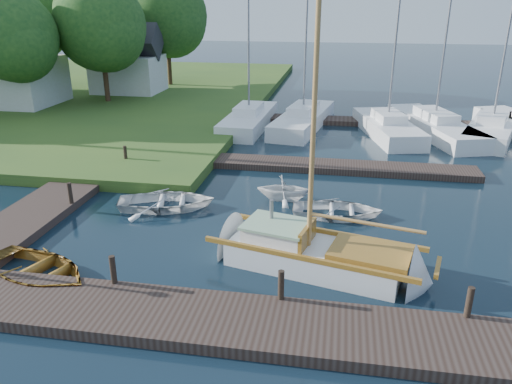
% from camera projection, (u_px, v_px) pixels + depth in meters
% --- Properties ---
extents(ground, '(160.00, 160.00, 0.00)m').
position_uv_depth(ground, '(256.00, 224.00, 17.62)').
color(ground, black).
rests_on(ground, ground).
extents(near_dock, '(18.00, 2.20, 0.30)m').
position_uv_depth(near_dock, '(214.00, 321.00, 12.05)').
color(near_dock, '#30211B').
rests_on(near_dock, ground).
extents(left_dock, '(2.20, 18.00, 0.30)m').
position_uv_depth(left_dock, '(74.00, 187.00, 20.67)').
color(left_dock, '#30211B').
rests_on(left_dock, ground).
extents(far_dock, '(14.00, 1.60, 0.30)m').
position_uv_depth(far_dock, '(322.00, 166.00, 23.22)').
color(far_dock, '#30211B').
rests_on(far_dock, ground).
extents(pontoon, '(30.00, 1.60, 0.30)m').
position_uv_depth(pontoon, '(460.00, 125.00, 30.69)').
color(pontoon, '#30211B').
rests_on(pontoon, ground).
extents(mooring_post_1, '(0.16, 0.16, 0.80)m').
position_uv_depth(mooring_post_1, '(113.00, 270.00, 13.25)').
color(mooring_post_1, black).
rests_on(mooring_post_1, near_dock).
extents(mooring_post_2, '(0.16, 0.16, 0.80)m').
position_uv_depth(mooring_post_2, '(281.00, 285.00, 12.54)').
color(mooring_post_2, black).
rests_on(mooring_post_2, near_dock).
extents(mooring_post_3, '(0.16, 0.16, 0.80)m').
position_uv_depth(mooring_post_3, '(469.00, 302.00, 11.83)').
color(mooring_post_3, black).
rests_on(mooring_post_3, near_dock).
extents(mooring_post_4, '(0.16, 0.16, 0.80)m').
position_uv_depth(mooring_post_4, '(70.00, 193.00, 18.47)').
color(mooring_post_4, black).
rests_on(mooring_post_4, left_dock).
extents(mooring_post_5, '(0.16, 0.16, 0.80)m').
position_uv_depth(mooring_post_5, '(125.00, 154.00, 23.07)').
color(mooring_post_5, black).
rests_on(mooring_post_5, left_dock).
extents(sailboat, '(7.41, 3.60, 9.83)m').
position_uv_depth(sailboat, '(320.00, 257.00, 14.61)').
color(sailboat, white).
rests_on(sailboat, ground).
extents(dinghy, '(4.32, 3.71, 0.75)m').
position_uv_depth(dinghy, '(35.00, 267.00, 14.04)').
color(dinghy, brown).
rests_on(dinghy, ground).
extents(tender_a, '(4.10, 3.34, 0.74)m').
position_uv_depth(tender_a, '(166.00, 199.00, 18.80)').
color(tender_a, white).
rests_on(tender_a, ground).
extents(tender_b, '(2.19, 1.91, 1.11)m').
position_uv_depth(tender_b, '(284.00, 186.00, 19.53)').
color(tender_b, white).
rests_on(tender_b, ground).
extents(tender_c, '(3.34, 2.46, 0.67)m').
position_uv_depth(tender_c, '(337.00, 208.00, 18.10)').
color(tender_c, white).
rests_on(tender_c, ground).
extents(marina_boat_0, '(2.50, 7.88, 10.91)m').
position_uv_depth(marina_boat_0, '(249.00, 118.00, 30.64)').
color(marina_boat_0, white).
rests_on(marina_boat_0, ground).
extents(marina_boat_1, '(3.55, 8.87, 9.30)m').
position_uv_depth(marina_boat_1, '(303.00, 118.00, 30.74)').
color(marina_boat_1, white).
rests_on(marina_boat_1, ground).
extents(marina_boat_2, '(3.88, 7.69, 12.18)m').
position_uv_depth(marina_boat_2, '(388.00, 126.00, 28.78)').
color(marina_boat_2, white).
rests_on(marina_boat_2, ground).
extents(marina_boat_3, '(4.80, 9.32, 10.77)m').
position_uv_depth(marina_boat_3, '(434.00, 125.00, 29.09)').
color(marina_boat_3, white).
rests_on(marina_boat_3, ground).
extents(marina_boat_4, '(4.70, 7.85, 9.61)m').
position_uv_depth(marina_boat_4, '(492.00, 128.00, 28.33)').
color(marina_boat_4, white).
rests_on(marina_boat_4, ground).
extents(house_a, '(6.30, 5.00, 6.29)m').
position_uv_depth(house_a, '(10.00, 68.00, 34.41)').
color(house_a, beige).
rests_on(house_a, shore).
extents(house_c, '(5.25, 4.00, 5.28)m').
position_uv_depth(house_c, '(128.00, 65.00, 39.11)').
color(house_c, beige).
rests_on(house_c, shore).
extents(tree_2, '(5.83, 5.75, 7.82)m').
position_uv_depth(tree_2, '(13.00, 36.00, 31.47)').
color(tree_2, '#332114').
rests_on(tree_2, shore).
extents(tree_3, '(6.41, 6.38, 8.74)m').
position_uv_depth(tree_3, '(100.00, 24.00, 34.32)').
color(tree_3, '#332114').
rests_on(tree_3, shore).
extents(tree_4, '(7.01, 7.01, 9.66)m').
position_uv_depth(tree_4, '(27.00, 13.00, 39.05)').
color(tree_4, '#332114').
rests_on(tree_4, shore).
extents(tree_7, '(6.83, 6.83, 9.38)m').
position_uv_depth(tree_7, '(166.00, 15.00, 41.21)').
color(tree_7, '#332114').
rests_on(tree_7, shore).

